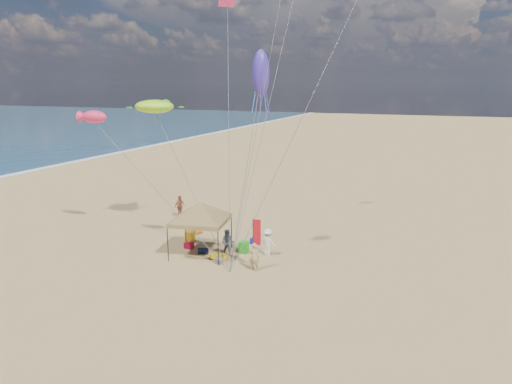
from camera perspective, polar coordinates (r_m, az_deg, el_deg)
ground at (r=25.59m, az=-2.57°, el=-10.17°), size 280.00×280.00×0.00m
canopy_tent at (r=28.12m, az=-6.69°, el=-1.46°), size 5.92×5.92×3.72m
feather_flag at (r=26.00m, az=-0.02°, el=-5.21°), size 0.43×0.14×2.90m
cooler_red at (r=30.06m, az=-7.99°, el=-6.33°), size 0.54×0.38×0.38m
cooler_blue at (r=30.56m, az=-0.13°, el=-5.88°), size 0.54×0.38×0.38m
bag_navy at (r=29.04m, az=-6.31°, el=-7.00°), size 0.69×0.54×0.36m
bag_orange at (r=32.83m, az=-6.94°, el=-4.65°), size 0.54×0.69×0.36m
chair_green at (r=29.00m, az=-1.47°, el=-6.59°), size 0.50×0.50×0.70m
chair_yellow at (r=31.14m, az=-7.89°, el=-5.33°), size 0.50×0.50×0.70m
crate_grey at (r=27.44m, az=-4.45°, el=-8.25°), size 0.34×0.30×0.28m
beach_cart at (r=28.04m, az=-4.49°, el=-7.65°), size 0.90×0.50×0.24m
person_near_a at (r=26.18m, az=-0.22°, el=-7.73°), size 0.64×0.48×1.59m
person_near_b at (r=28.31m, az=-3.38°, el=-6.09°), size 0.90×0.76×1.64m
person_near_c at (r=28.45m, az=1.42°, el=-5.99°), size 1.11×0.71×1.63m
person_far_a at (r=36.80m, az=-9.08°, el=-1.70°), size 0.65×1.08×1.72m
turtle_kite at (r=32.49m, az=-12.04°, el=9.94°), size 3.01×2.58×0.89m
fish_kite at (r=32.33m, az=-18.72°, el=8.49°), size 1.95×1.21×0.81m
squid_kite at (r=27.43m, az=0.57°, el=13.99°), size 1.31×1.31×2.57m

